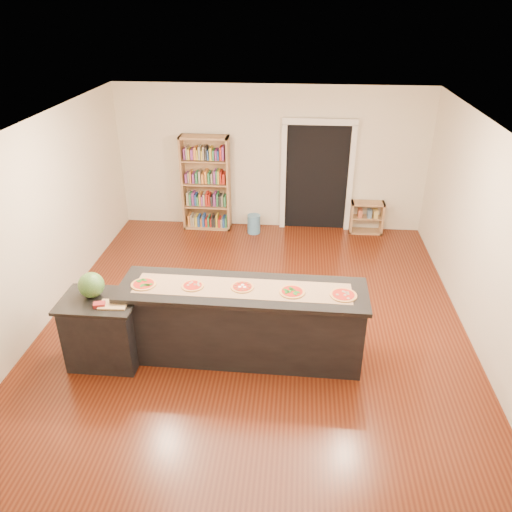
# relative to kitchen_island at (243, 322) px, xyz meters

# --- Properties ---
(room) EXTENTS (6.00, 7.00, 2.80)m
(room) POSITION_rel_kitchen_island_xyz_m (0.09, 0.70, 0.89)
(room) COLOR beige
(room) RESTS_ON ground
(doorway) EXTENTS (1.40, 0.09, 2.21)m
(doorway) POSITION_rel_kitchen_island_xyz_m (0.99, 4.16, 0.69)
(doorway) COLOR black
(doorway) RESTS_ON room
(kitchen_island) EXTENTS (3.09, 0.84, 1.02)m
(kitchen_island) POSITION_rel_kitchen_island_xyz_m (0.00, 0.00, 0.00)
(kitchen_island) COLOR black
(kitchen_island) RESTS_ON ground
(side_counter) EXTENTS (0.94, 0.69, 0.93)m
(side_counter) POSITION_rel_kitchen_island_xyz_m (-1.74, -0.28, -0.04)
(side_counter) COLOR black
(side_counter) RESTS_ON ground
(bookshelf) EXTENTS (0.94, 0.33, 1.87)m
(bookshelf) POSITION_rel_kitchen_island_xyz_m (-1.17, 3.98, 0.42)
(bookshelf) COLOR #AC8053
(bookshelf) RESTS_ON ground
(low_shelf) EXTENTS (0.64, 0.27, 0.64)m
(low_shelf) POSITION_rel_kitchen_island_xyz_m (2.01, 4.01, -0.19)
(low_shelf) COLOR #AC8053
(low_shelf) RESTS_ON ground
(waste_bin) EXTENTS (0.26, 0.26, 0.37)m
(waste_bin) POSITION_rel_kitchen_island_xyz_m (-0.21, 3.80, -0.33)
(waste_bin) COLOR teal
(waste_bin) RESTS_ON ground
(kraft_paper) EXTENTS (2.69, 0.52, 0.00)m
(kraft_paper) POSITION_rel_kitchen_island_xyz_m (-0.00, -0.01, 0.51)
(kraft_paper) COLOR #99724F
(kraft_paper) RESTS_ON kitchen_island
(watermelon) EXTENTS (0.32, 0.32, 0.32)m
(watermelon) POSITION_rel_kitchen_island_xyz_m (-1.83, -0.21, 0.58)
(watermelon) COLOR #144214
(watermelon) RESTS_ON side_counter
(cutting_board) EXTENTS (0.34, 0.23, 0.02)m
(cutting_board) POSITION_rel_kitchen_island_xyz_m (-1.51, -0.39, 0.43)
(cutting_board) COLOR tan
(cutting_board) RESTS_ON side_counter
(package_red) EXTENTS (0.16, 0.13, 0.05)m
(package_red) POSITION_rel_kitchen_island_xyz_m (-1.66, -0.43, 0.45)
(package_red) COLOR maroon
(package_red) RESTS_ON side_counter
(package_teal) EXTENTS (0.16, 0.16, 0.06)m
(package_teal) POSITION_rel_kitchen_island_xyz_m (-1.38, -0.17, 0.45)
(package_teal) COLOR #195966
(package_teal) RESTS_ON side_counter
(pizza_a) EXTENTS (0.31, 0.31, 0.02)m
(pizza_a) POSITION_rel_kitchen_island_xyz_m (-1.23, -0.04, 0.52)
(pizza_a) COLOR #BF8549
(pizza_a) RESTS_ON kitchen_island
(pizza_b) EXTENTS (0.29, 0.29, 0.02)m
(pizza_b) POSITION_rel_kitchen_island_xyz_m (-0.62, -0.02, 0.52)
(pizza_b) COLOR #BF8549
(pizza_b) RESTS_ON kitchen_island
(pizza_c) EXTENTS (0.29, 0.29, 0.02)m
(pizza_c) POSITION_rel_kitchen_island_xyz_m (0.00, 0.01, 0.52)
(pizza_c) COLOR #BF8549
(pizza_c) RESTS_ON kitchen_island
(pizza_d) EXTENTS (0.30, 0.30, 0.02)m
(pizza_d) POSITION_rel_kitchen_island_xyz_m (0.62, -0.05, 0.52)
(pizza_d) COLOR #BF8549
(pizza_d) RESTS_ON kitchen_island
(pizza_e) EXTENTS (0.31, 0.31, 0.02)m
(pizza_e) POSITION_rel_kitchen_island_xyz_m (1.23, -0.07, 0.52)
(pizza_e) COLOR #BF8549
(pizza_e) RESTS_ON kitchen_island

